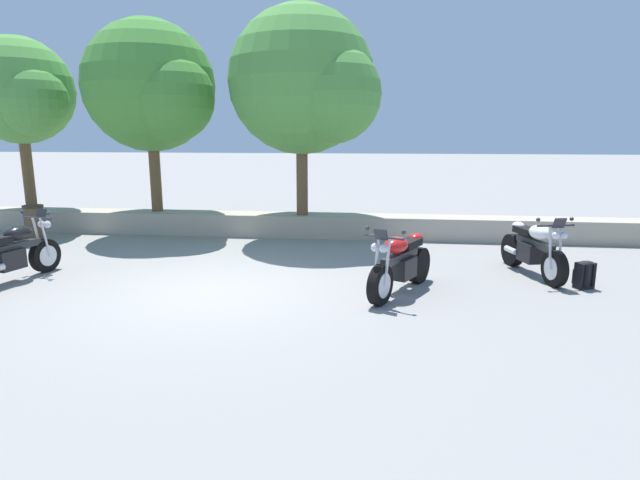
{
  "coord_description": "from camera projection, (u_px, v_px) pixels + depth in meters",
  "views": [
    {
      "loc": [
        2.71,
        -7.86,
        2.54
      ],
      "look_at": [
        1.61,
        1.2,
        0.65
      ],
      "focal_mm": 28.96,
      "sensor_mm": 36.0,
      "label": 1
    }
  ],
  "objects": [
    {
      "name": "stone_wall",
      "position": [
        274.0,
        224.0,
        13.09
      ],
      "size": [
        36.0,
        0.8,
        0.55
      ],
      "primitive_type": "cube",
      "color": "#A89E89",
      "rests_on": "ground"
    },
    {
      "name": "rider_backpack",
      "position": [
        584.0,
        274.0,
        8.58
      ],
      "size": [
        0.35,
        0.33,
        0.47
      ],
      "color": "black",
      "rests_on": "ground"
    },
    {
      "name": "motorcycle_black_near_left",
      "position": [
        12.0,
        254.0,
        8.92
      ],
      "size": [
        0.75,
        2.05,
        1.18
      ],
      "color": "black",
      "rests_on": "ground"
    },
    {
      "name": "ground_plane",
      "position": [
        214.0,
        291.0,
        8.48
      ],
      "size": [
        120.0,
        120.0,
        0.0
      ],
      "primitive_type": "plane",
      "color": "gray"
    },
    {
      "name": "trash_bin",
      "position": [
        34.0,
        223.0,
        12.39
      ],
      "size": [
        0.46,
        0.46,
        0.86
      ],
      "color": "brown",
      "rests_on": "ground"
    },
    {
      "name": "leafy_tree_far_left",
      "position": [
        21.0,
        93.0,
        13.24
      ],
      "size": [
        2.87,
        2.73,
        4.44
      ],
      "color": "brown",
      "rests_on": "stone_wall"
    },
    {
      "name": "leafy_tree_mid_left",
      "position": [
        154.0,
        89.0,
        12.77
      ],
      "size": [
        3.4,
        3.24,
        4.77
      ],
      "color": "brown",
      "rests_on": "stone_wall"
    },
    {
      "name": "motorcycle_red_centre",
      "position": [
        400.0,
        264.0,
        8.27
      ],
      "size": [
        1.13,
        1.91,
        1.18
      ],
      "color": "black",
      "rests_on": "ground"
    },
    {
      "name": "motorcycle_white_far_right",
      "position": [
        533.0,
        249.0,
        9.32
      ],
      "size": [
        0.85,
        2.04,
        1.18
      ],
      "color": "black",
      "rests_on": "ground"
    },
    {
      "name": "leafy_tree_mid_right",
      "position": [
        308.0,
        84.0,
        12.1
      ],
      "size": [
        3.64,
        3.46,
        4.95
      ],
      "color": "brown",
      "rests_on": "stone_wall"
    }
  ]
}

